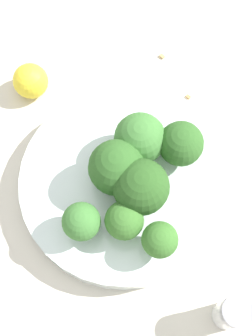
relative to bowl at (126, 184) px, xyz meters
name	(u,v)px	position (x,y,z in m)	size (l,w,h in m)	color
ground_plane	(126,188)	(0.00, 0.00, -0.02)	(3.00, 3.00, 0.00)	beige
bowl	(126,184)	(0.00, 0.00, 0.00)	(0.23, 0.23, 0.03)	silver
broccoli_floret_0	(119,165)	(-0.01, 0.00, 0.05)	(0.06, 0.06, 0.06)	#8EB770
broccoli_floret_1	(183,144)	(0.06, 0.03, 0.05)	(0.05, 0.05, 0.06)	#84AD66
broccoli_floret_2	(84,222)	(-0.04, -0.05, 0.04)	(0.04, 0.04, 0.05)	#84AD66
broccoli_floret_3	(143,187)	(0.02, -0.02, 0.05)	(0.06, 0.06, 0.07)	#7A9E5B
broccoli_floret_4	(162,240)	(0.03, -0.07, 0.04)	(0.04, 0.04, 0.05)	#7A9E5B
broccoli_floret_5	(132,221)	(0.00, -0.05, 0.04)	(0.04, 0.04, 0.05)	#8EB770
broccoli_floret_6	(142,139)	(0.02, 0.03, 0.05)	(0.06, 0.06, 0.06)	#84AD66
pepper_shaker	(234,313)	(0.10, -0.14, 0.02)	(0.03, 0.03, 0.06)	silver
lemon_wedge	(33,81)	(-0.11, 0.13, 0.01)	(0.04, 0.04, 0.04)	yellow
almond_crumb_0	(164,56)	(0.05, 0.18, -0.01)	(0.01, 0.00, 0.01)	tan
almond_crumb_1	(190,96)	(0.08, 0.12, -0.01)	(0.01, 0.00, 0.01)	#AD7F4C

